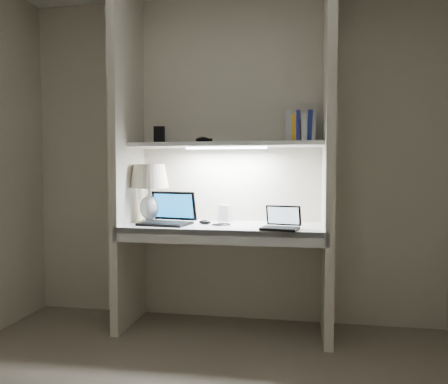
% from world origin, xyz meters
% --- Properties ---
extents(back_wall, '(3.20, 0.01, 2.50)m').
position_xyz_m(back_wall, '(0.00, 1.50, 1.25)').
color(back_wall, beige).
rests_on(back_wall, floor).
extents(alcove_panel_left, '(0.06, 0.55, 2.50)m').
position_xyz_m(alcove_panel_left, '(-0.73, 1.23, 1.25)').
color(alcove_panel_left, beige).
rests_on(alcove_panel_left, floor).
extents(alcove_panel_right, '(0.06, 0.55, 2.50)m').
position_xyz_m(alcove_panel_right, '(0.73, 1.23, 1.25)').
color(alcove_panel_right, beige).
rests_on(alcove_panel_right, floor).
extents(desk, '(1.40, 0.55, 0.04)m').
position_xyz_m(desk, '(0.00, 1.23, 0.75)').
color(desk, white).
rests_on(desk, alcove_panel_left).
extents(desk_apron, '(1.46, 0.03, 0.10)m').
position_xyz_m(desk_apron, '(0.00, 0.96, 0.72)').
color(desk_apron, silver).
rests_on(desk_apron, desk).
extents(shelf, '(1.40, 0.36, 0.03)m').
position_xyz_m(shelf, '(0.00, 1.32, 1.35)').
color(shelf, silver).
rests_on(shelf, back_wall).
extents(strip_light, '(0.60, 0.04, 0.02)m').
position_xyz_m(strip_light, '(0.00, 1.32, 1.33)').
color(strip_light, white).
rests_on(strip_light, shelf).
extents(table_lamp, '(0.30, 0.30, 0.44)m').
position_xyz_m(table_lamp, '(-0.58, 1.29, 1.07)').
color(table_lamp, white).
rests_on(table_lamp, desk).
extents(laptop_main, '(0.39, 0.35, 0.23)m').
position_xyz_m(laptop_main, '(-0.41, 1.20, 0.82)').
color(laptop_main, black).
rests_on(laptop_main, desk).
extents(laptop_netbook, '(0.28, 0.25, 0.16)m').
position_xyz_m(laptop_netbook, '(0.42, 1.06, 0.81)').
color(laptop_netbook, black).
rests_on(laptop_netbook, desk).
extents(speaker, '(0.11, 0.09, 0.13)m').
position_xyz_m(speaker, '(-0.03, 1.42, 0.83)').
color(speaker, silver).
rests_on(speaker, desk).
extents(mouse, '(0.09, 0.06, 0.03)m').
position_xyz_m(mouse, '(-0.14, 1.22, 0.79)').
color(mouse, black).
rests_on(mouse, desk).
extents(cable_coil, '(0.14, 0.14, 0.01)m').
position_xyz_m(cable_coil, '(-0.00, 1.20, 0.78)').
color(cable_coil, black).
rests_on(cable_coil, desk).
extents(sticky_note, '(0.08, 0.08, 0.00)m').
position_xyz_m(sticky_note, '(-0.64, 1.32, 0.77)').
color(sticky_note, yellow).
rests_on(sticky_note, desk).
extents(book_row, '(0.22, 0.15, 0.23)m').
position_xyz_m(book_row, '(0.54, 1.40, 1.47)').
color(book_row, silver).
rests_on(book_row, shelf).
extents(shelf_box, '(0.09, 0.07, 0.14)m').
position_xyz_m(shelf_box, '(-0.54, 1.40, 1.43)').
color(shelf_box, black).
rests_on(shelf_box, shelf).
extents(shelf_gadget, '(0.13, 0.11, 0.05)m').
position_xyz_m(shelf_gadget, '(-0.19, 1.36, 1.39)').
color(shelf_gadget, black).
rests_on(shelf_gadget, shelf).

